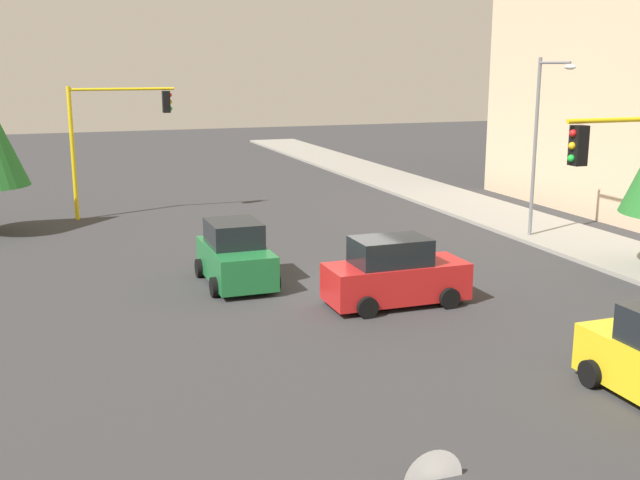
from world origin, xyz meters
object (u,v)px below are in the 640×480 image
traffic_signal_far_right (113,125)px  car_red (395,274)px  car_green (235,256)px  street_lamp_curbside (542,129)px

traffic_signal_far_right → car_red: 17.46m
car_green → car_red: 5.27m
car_green → traffic_signal_far_right: bearing=-168.8°
traffic_signal_far_right → street_lamp_curbside: (10.39, 14.92, 0.24)m
car_green → car_red: same height
street_lamp_curbside → car_green: bearing=-81.2°
street_lamp_curbside → car_green: 13.10m
traffic_signal_far_right → car_green: size_ratio=1.56×
traffic_signal_far_right → car_red: size_ratio=1.43×
street_lamp_curbside → car_red: bearing=-57.2°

